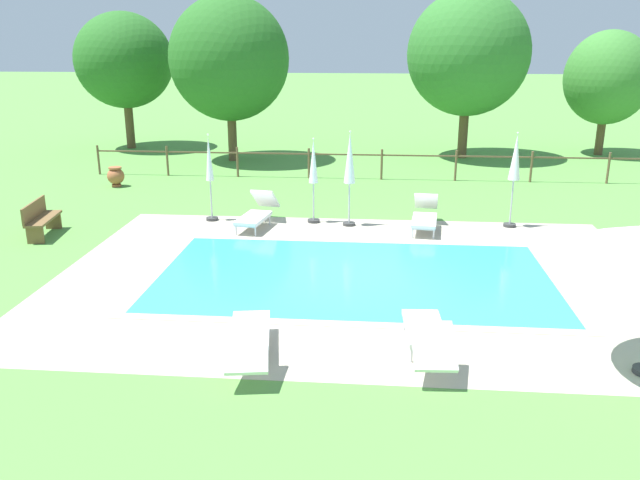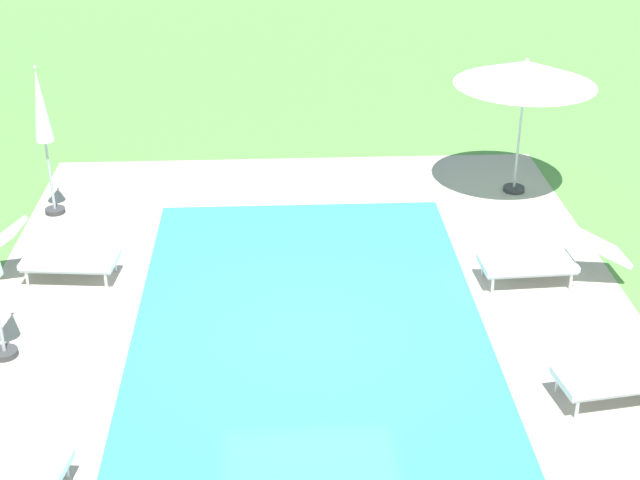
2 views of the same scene
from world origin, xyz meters
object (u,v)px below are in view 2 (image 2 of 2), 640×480
(sun_lounger_north_mid, at_px, (549,259))
(patio_umbrella_open_foreground, at_px, (526,73))
(sun_lounger_north_near_steps, at_px, (49,255))
(sun_lounger_north_end, at_px, (640,370))
(patio_umbrella_closed_row_west, at_px, (42,115))

(sun_lounger_north_mid, xyz_separation_m, patio_umbrella_open_foreground, (3.16, -0.30, 1.72))
(sun_lounger_north_near_steps, distance_m, patio_umbrella_open_foreground, 7.94)
(sun_lounger_north_near_steps, xyz_separation_m, patio_umbrella_open_foreground, (2.73, -7.26, 1.70))
(sun_lounger_north_end, bearing_deg, patio_umbrella_open_foreground, -0.09)
(sun_lounger_north_near_steps, xyz_separation_m, patio_umbrella_closed_row_west, (2.23, 0.42, 1.30))
(sun_lounger_north_near_steps, bearing_deg, sun_lounger_north_mid, -93.57)
(sun_lounger_north_end, distance_m, patio_umbrella_closed_row_west, 9.45)
(sun_lounger_north_end, distance_m, patio_umbrella_open_foreground, 6.11)
(sun_lounger_north_end, height_order, patio_umbrella_open_foreground, patio_umbrella_open_foreground)
(sun_lounger_north_near_steps, bearing_deg, sun_lounger_north_end, -113.41)
(patio_umbrella_open_foreground, height_order, patio_umbrella_closed_row_west, patio_umbrella_closed_row_west)
(patio_umbrella_open_foreground, bearing_deg, patio_umbrella_closed_row_west, 93.74)
(patio_umbrella_open_foreground, relative_size, patio_umbrella_closed_row_west, 0.94)
(patio_umbrella_closed_row_west, bearing_deg, sun_lounger_north_end, -124.99)
(sun_lounger_north_near_steps, relative_size, patio_umbrella_open_foreground, 0.88)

